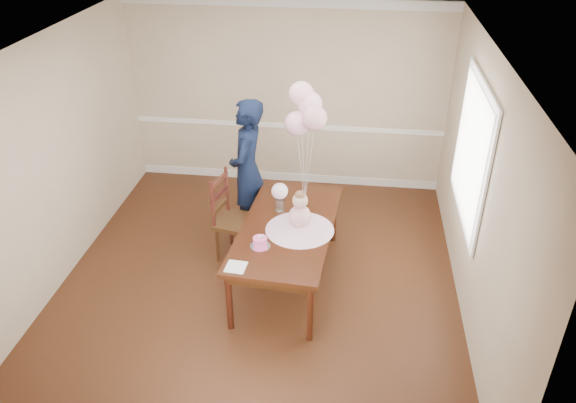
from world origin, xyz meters
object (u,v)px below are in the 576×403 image
at_px(birthday_cake, 260,242).
at_px(dining_table_top, 287,228).
at_px(woman, 247,171).
at_px(dining_chair_seat, 238,222).

bearing_deg(birthday_cake, dining_table_top, 61.89).
height_order(dining_table_top, woman, woman).
distance_m(dining_table_top, birthday_cake, 0.49).
relative_size(birthday_cake, dining_chair_seat, 0.31).
xyz_separation_m(dining_chair_seat, woman, (0.04, 0.50, 0.44)).
bearing_deg(dining_chair_seat, birthday_cake, -50.60).
bearing_deg(dining_chair_seat, dining_table_top, -19.15).
xyz_separation_m(birthday_cake, woman, (-0.38, 1.33, 0.12)).
height_order(birthday_cake, dining_chair_seat, birthday_cake).
distance_m(dining_table_top, woman, 1.10).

